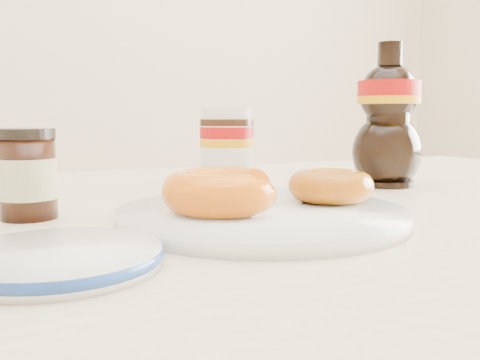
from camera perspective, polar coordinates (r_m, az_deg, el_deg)
name	(u,v)px	position (r m, az deg, el deg)	size (l,w,h in m)	color
dining_table	(289,272)	(0.64, 5.29, -9.75)	(1.40, 0.90, 0.75)	#F3E7B9
plate	(262,215)	(0.51, 2.40, -3.70)	(0.28, 0.28, 0.01)	white
donut_bitten	(221,191)	(0.49, -2.04, -1.20)	(0.11, 0.11, 0.04)	orange
donut_whole	(331,186)	(0.56, 9.66, -0.60)	(0.09, 0.09, 0.03)	#A74F0A
nutella_jar	(227,144)	(0.78, -1.43, 3.91)	(0.08, 0.08, 0.11)	white
syrup_bottle	(388,115)	(0.79, 15.52, 6.68)	(0.10, 0.09, 0.20)	black
dark_jar	(28,175)	(0.56, -21.70, 0.50)	(0.06, 0.06, 0.09)	black
blue_rim_saucer	(58,258)	(0.38, -18.82, -7.86)	(0.14, 0.14, 0.01)	white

